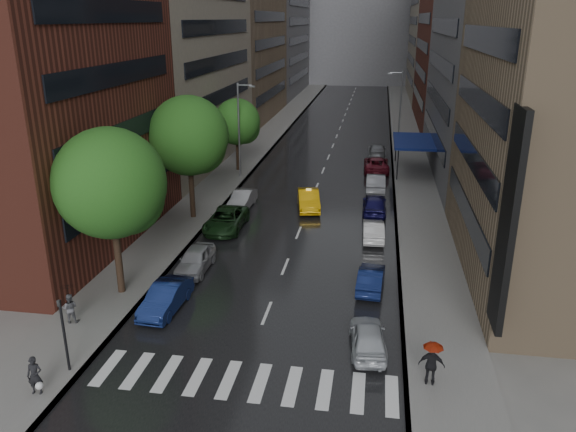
# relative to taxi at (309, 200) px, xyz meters

# --- Properties ---
(ground) EXTENTS (220.00, 220.00, 0.00)m
(ground) POSITION_rel_taxi_xyz_m (-0.04, -21.53, -0.79)
(ground) COLOR gray
(ground) RESTS_ON ground
(road) EXTENTS (14.00, 140.00, 0.01)m
(road) POSITION_rel_taxi_xyz_m (-0.04, 28.47, -0.78)
(road) COLOR black
(road) RESTS_ON ground
(sidewalk_left) EXTENTS (4.00, 140.00, 0.15)m
(sidewalk_left) POSITION_rel_taxi_xyz_m (-9.04, 28.47, -0.71)
(sidewalk_left) COLOR gray
(sidewalk_left) RESTS_ON ground
(sidewalk_right) EXTENTS (4.00, 140.00, 0.15)m
(sidewalk_right) POSITION_rel_taxi_xyz_m (8.96, 28.47, -0.71)
(sidewalk_right) COLOR gray
(sidewalk_right) RESTS_ON ground
(crosswalk) EXTENTS (13.15, 2.80, 0.01)m
(crosswalk) POSITION_rel_taxi_xyz_m (0.16, -23.53, -0.78)
(crosswalk) COLOR silver
(crosswalk) RESTS_ON ground
(buildings_left) EXTENTS (8.00, 108.00, 38.00)m
(buildings_left) POSITION_rel_taxi_xyz_m (-15.04, 37.26, 15.20)
(buildings_left) COLOR maroon
(buildings_left) RESTS_ON ground
(buildings_right) EXTENTS (8.05, 109.10, 36.00)m
(buildings_right) POSITION_rel_taxi_xyz_m (14.96, 35.17, 14.25)
(buildings_right) COLOR #937A5B
(buildings_right) RESTS_ON ground
(building_far) EXTENTS (40.00, 14.00, 32.00)m
(building_far) POSITION_rel_taxi_xyz_m (-0.04, 96.47, 15.21)
(building_far) COLOR slate
(building_far) RESTS_ON ground
(tree_near) EXTENTS (5.99, 5.99, 9.55)m
(tree_near) POSITION_rel_taxi_xyz_m (-8.64, -16.63, 5.75)
(tree_near) COLOR #382619
(tree_near) RESTS_ON ground
(tree_mid) EXTENTS (6.00, 6.00, 9.56)m
(tree_mid) POSITION_rel_taxi_xyz_m (-8.64, -3.72, 5.76)
(tree_mid) COLOR #382619
(tree_mid) RESTS_ON ground
(tree_far) EXTENTS (4.63, 4.63, 7.39)m
(tree_far) POSITION_rel_taxi_xyz_m (-8.64, 10.95, 4.26)
(tree_far) COLOR #382619
(tree_far) RESTS_ON ground
(taxi) EXTENTS (2.53, 5.01, 1.58)m
(taxi) POSITION_rel_taxi_xyz_m (0.00, 0.00, 0.00)
(taxi) COLOR #DF9F0B
(taxi) RESTS_ON ground
(parked_cars_left) EXTENTS (2.53, 21.93, 1.52)m
(parked_cars_left) POSITION_rel_taxi_xyz_m (-5.44, -8.68, -0.05)
(parked_cars_left) COLOR #111F51
(parked_cars_left) RESTS_ON ground
(parked_cars_right) EXTENTS (2.66, 44.42, 1.58)m
(parked_cars_right) POSITION_rel_taxi_xyz_m (5.36, 3.03, -0.05)
(parked_cars_right) COLOR #B0B5BA
(parked_cars_right) RESTS_ON ground
(ped_bag_walker) EXTENTS (0.70, 0.52, 1.70)m
(ped_bag_walker) POSITION_rel_taxi_xyz_m (-8.08, -25.87, 0.18)
(ped_bag_walker) COLOR black
(ped_bag_walker) RESTS_ON sidewalk_left
(ped_black_umbrella) EXTENTS (0.96, 0.98, 2.09)m
(ped_black_umbrella) POSITION_rel_taxi_xyz_m (-9.69, -20.26, 0.61)
(ped_black_umbrella) COLOR #56565C
(ped_black_umbrella) RESTS_ON sidewalk_left
(ped_red_umbrella) EXTENTS (1.14, 0.82, 2.01)m
(ped_red_umbrella) POSITION_rel_taxi_xyz_m (8.05, -22.63, 0.54)
(ped_red_umbrella) COLOR black
(ped_red_umbrella) RESTS_ON sidewalk_right
(traffic_light) EXTENTS (0.18, 0.15, 3.45)m
(traffic_light) POSITION_rel_taxi_xyz_m (-7.64, -24.13, 1.44)
(traffic_light) COLOR black
(traffic_light) RESTS_ON sidewalk_left
(street_lamp_left) EXTENTS (1.74, 0.22, 9.00)m
(street_lamp_left) POSITION_rel_taxi_xyz_m (-7.76, 8.47, 4.10)
(street_lamp_left) COLOR gray
(street_lamp_left) RESTS_ON sidewalk_left
(street_lamp_right) EXTENTS (1.74, 0.22, 9.00)m
(street_lamp_right) POSITION_rel_taxi_xyz_m (7.68, 23.47, 4.10)
(street_lamp_right) COLOR gray
(street_lamp_right) RESTS_ON sidewalk_right
(awning) EXTENTS (4.00, 8.00, 3.12)m
(awning) POSITION_rel_taxi_xyz_m (8.94, 13.47, 2.35)
(awning) COLOR navy
(awning) RESTS_ON sidewalk_right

